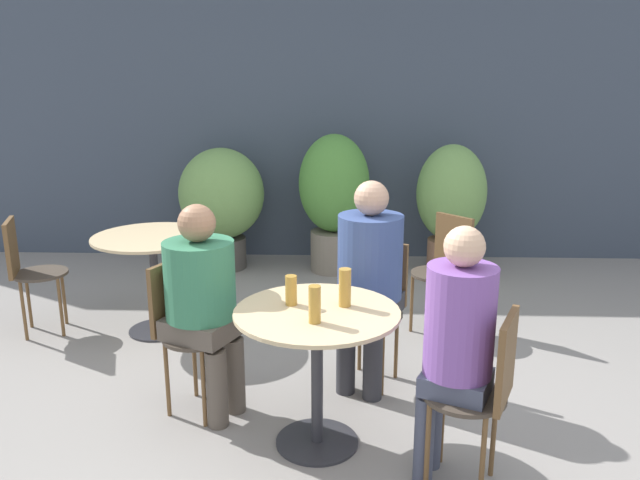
# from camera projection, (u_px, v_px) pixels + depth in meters

# --- Properties ---
(ground_plane) EXTENTS (20.00, 20.00, 0.00)m
(ground_plane) POSITION_uv_depth(u_px,v_px,m) (337.00, 456.00, 3.12)
(ground_plane) COLOR gray
(storefront_wall) EXTENTS (10.00, 0.06, 3.00)m
(storefront_wall) POSITION_uv_depth(u_px,v_px,m) (342.00, 110.00, 6.20)
(storefront_wall) COLOR #3D4756
(storefront_wall) RESTS_ON ground_plane
(cafe_table_near) EXTENTS (0.82, 0.82, 0.73)m
(cafe_table_near) POSITION_uv_depth(u_px,v_px,m) (317.00, 341.00, 3.08)
(cafe_table_near) COLOR #2D2D33
(cafe_table_near) RESTS_ON ground_plane
(cafe_table_far) EXTENTS (0.85, 0.85, 0.73)m
(cafe_table_far) POSITION_uv_depth(u_px,v_px,m) (153.00, 257.00, 4.49)
(cafe_table_far) COLOR #2D2D33
(cafe_table_far) RESTS_ON ground_plane
(bistro_chair_0) EXTENTS (0.42, 0.41, 0.86)m
(bistro_chair_0) POSITION_uv_depth(u_px,v_px,m) (484.00, 384.00, 2.74)
(bistro_chair_0) COLOR #42382D
(bistro_chair_0) RESTS_ON ground_plane
(bistro_chair_1) EXTENTS (0.41, 0.42, 0.86)m
(bistro_chair_1) POSITION_uv_depth(u_px,v_px,m) (377.00, 298.00, 3.81)
(bistro_chair_1) COLOR #42382D
(bistro_chair_1) RESTS_ON ground_plane
(bistro_chair_2) EXTENTS (0.42, 0.41, 0.86)m
(bistro_chair_2) POSITION_uv_depth(u_px,v_px,m) (184.00, 321.00, 3.44)
(bistro_chair_2) COLOR #42382D
(bistro_chair_2) RESTS_ON ground_plane
(bistro_chair_3) EXTENTS (0.42, 0.40, 0.86)m
(bistro_chair_3) POSITION_uv_depth(u_px,v_px,m) (27.00, 265.00, 4.46)
(bistro_chair_3) COLOR #42382D
(bistro_chair_3) RESTS_ON ground_plane
(bistro_chair_4) EXTENTS (0.43, 0.43, 0.86)m
(bistro_chair_4) POSITION_uv_depth(u_px,v_px,m) (445.00, 262.00, 4.53)
(bistro_chair_4) COLOR #42382D
(bistro_chair_4) RESTS_ON ground_plane
(seated_person_0) EXTENTS (0.37, 0.36, 1.23)m
(seated_person_0) POSITION_uv_depth(u_px,v_px,m) (456.00, 335.00, 2.75)
(seated_person_0) COLOR #42475B
(seated_person_0) RESTS_ON ground_plane
(seated_person_1) EXTENTS (0.44, 0.46, 1.27)m
(seated_person_1) POSITION_uv_depth(u_px,v_px,m) (369.00, 270.00, 3.63)
(seated_person_1) COLOR #2D2D33
(seated_person_1) RESTS_ON ground_plane
(seated_person_2) EXTENTS (0.46, 0.44, 1.20)m
(seated_person_2) POSITION_uv_depth(u_px,v_px,m) (203.00, 294.00, 3.34)
(seated_person_2) COLOR brown
(seated_person_2) RESTS_ON ground_plane
(beer_glass_0) EXTENTS (0.06, 0.06, 0.15)m
(beer_glass_0) POSITION_uv_depth(u_px,v_px,m) (291.00, 290.00, 3.10)
(beer_glass_0) COLOR #B28433
(beer_glass_0) RESTS_ON cafe_table_near
(beer_glass_1) EXTENTS (0.06, 0.06, 0.18)m
(beer_glass_1) POSITION_uv_depth(u_px,v_px,m) (315.00, 304.00, 2.87)
(beer_glass_1) COLOR #B28433
(beer_glass_1) RESTS_ON cafe_table_near
(beer_glass_2) EXTENTS (0.06, 0.06, 0.19)m
(beer_glass_2) POSITION_uv_depth(u_px,v_px,m) (345.00, 288.00, 3.08)
(beer_glass_2) COLOR #B28433
(beer_glass_2) RESTS_ON cafe_table_near
(potted_plant_0) EXTENTS (0.82, 0.82, 1.18)m
(potted_plant_0) POSITION_uv_depth(u_px,v_px,m) (222.00, 199.00, 5.98)
(potted_plant_0) COLOR #47423D
(potted_plant_0) RESTS_ON ground_plane
(potted_plant_1) EXTENTS (0.67, 0.67, 1.31)m
(potted_plant_1) POSITION_uv_depth(u_px,v_px,m) (334.00, 194.00, 5.89)
(potted_plant_1) COLOR slate
(potted_plant_1) RESTS_ON ground_plane
(potted_plant_2) EXTENTS (0.65, 0.65, 1.22)m
(potted_plant_2) POSITION_uv_depth(u_px,v_px,m) (451.00, 200.00, 5.86)
(potted_plant_2) COLOR #93664C
(potted_plant_2) RESTS_ON ground_plane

